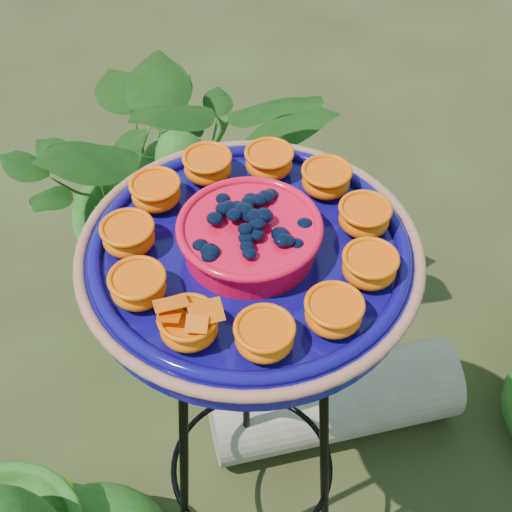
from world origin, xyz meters
TOP-DOWN VIEW (x-y plane):
  - tripod_stand at (-0.12, 0.01)m, footprint 0.46×0.46m
  - feeder_dish at (-0.12, 0.01)m, footprint 0.65×0.65m
  - driftwood_log at (0.00, 0.37)m, footprint 0.69×0.54m
  - shrub_back_left at (-0.56, 0.72)m, footprint 1.06×1.00m

SIDE VIEW (x-z plane):
  - driftwood_log at x=0.00m, z-range 0.00..0.22m
  - shrub_back_left at x=-0.56m, z-range 0.00..0.93m
  - tripod_stand at x=-0.12m, z-range 0.11..1.09m
  - feeder_dish at x=-0.12m, z-range 0.97..1.09m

